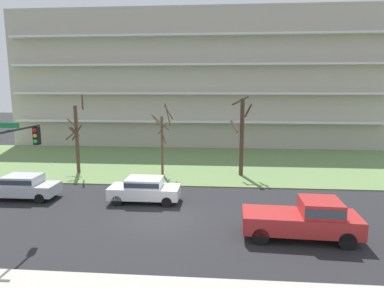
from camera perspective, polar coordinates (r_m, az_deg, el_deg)
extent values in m
plane|color=#232326|center=(18.91, -5.06, -12.54)|extent=(160.00, 160.00, 0.00)
cube|color=#66844C|center=(32.20, -0.91, -3.19)|extent=(80.00, 16.00, 0.08)
cube|color=#B2A899|center=(45.22, 0.76, 10.90)|extent=(45.12, 11.64, 16.48)
cube|color=silver|center=(39.13, 0.13, 3.89)|extent=(43.31, 0.90, 0.24)
cube|color=silver|center=(38.95, 0.14, 8.72)|extent=(43.31, 0.90, 0.24)
cube|color=silver|center=(39.05, 0.14, 13.56)|extent=(43.31, 0.90, 0.24)
cube|color=silver|center=(39.43, 0.14, 18.34)|extent=(43.31, 0.90, 0.24)
cylinder|color=#4C3828|center=(29.32, -19.20, 0.67)|extent=(0.29, 0.29, 5.74)
cylinder|color=#4C3828|center=(28.93, -19.50, 2.04)|extent=(0.73, 0.17, 0.80)
cylinder|color=#4C3828|center=(29.64, -19.23, 1.85)|extent=(0.88, 0.45, 1.34)
cylinder|color=#4C3828|center=(29.89, -19.72, 1.80)|extent=(1.13, 1.11, 1.12)
cylinder|color=#4C3828|center=(28.88, -19.72, 1.93)|extent=(0.94, 0.26, 0.86)
cylinder|color=#4C3828|center=(29.04, -18.36, 6.85)|extent=(0.62, 1.23, 1.31)
cylinder|color=#4C3828|center=(28.82, -19.98, 3.48)|extent=(0.96, 0.45, 0.65)
cylinder|color=brown|center=(27.18, -5.17, -0.38)|extent=(0.20, 0.20, 4.91)
cylinder|color=brown|center=(27.31, -5.16, 2.62)|extent=(0.74, 0.15, 0.93)
cylinder|color=brown|center=(26.29, -5.41, 3.64)|extent=(1.34, 0.15, 1.21)
cylinder|color=brown|center=(27.01, -4.79, 0.74)|extent=(0.23, 0.51, 0.75)
cylinder|color=brown|center=(26.66, -4.22, 5.08)|extent=(0.36, 1.12, 1.86)
cylinder|color=brown|center=(26.52, -4.06, 5.46)|extent=(0.58, 1.29, 1.23)
cylinder|color=brown|center=(26.59, -6.32, 4.20)|extent=(0.88, 0.97, 0.82)
cylinder|color=#423023|center=(27.08, 8.56, 1.05)|extent=(0.34, 0.34, 6.35)
cylinder|color=#423023|center=(27.47, 8.32, 7.41)|extent=(1.42, 0.45, 0.80)
cylinder|color=#423023|center=(26.70, 7.29, 3.04)|extent=(0.62, 1.38, 0.89)
cylinder|color=#423023|center=(27.09, 9.66, 5.68)|extent=(0.57, 1.12, 1.15)
cube|color=#B7BABF|center=(24.31, -27.06, -6.89)|extent=(4.41, 1.83, 0.70)
cube|color=#B7BABF|center=(24.15, -27.17, -5.46)|extent=(2.21, 1.67, 0.55)
cube|color=#2D3847|center=(24.15, -27.17, -5.46)|extent=(2.17, 1.70, 0.30)
cylinder|color=black|center=(25.85, -29.04, -6.92)|extent=(0.64, 0.22, 0.64)
cylinder|color=black|center=(22.99, -24.70, -8.52)|extent=(0.64, 0.22, 0.64)
cylinder|color=black|center=(24.32, -22.90, -7.44)|extent=(0.64, 0.22, 0.64)
cube|color=white|center=(21.29, -8.18, -8.15)|extent=(4.40, 1.81, 0.70)
cube|color=white|center=(21.11, -8.22, -6.53)|extent=(2.20, 1.66, 0.55)
cube|color=#2D3847|center=(21.11, -8.22, -6.53)|extent=(2.16, 1.70, 0.30)
cylinder|color=black|center=(21.07, -12.78, -9.48)|extent=(0.64, 0.22, 0.64)
cylinder|color=black|center=(22.50, -11.57, -8.21)|extent=(0.64, 0.22, 0.64)
cylinder|color=black|center=(20.38, -4.36, -9.93)|extent=(0.64, 0.22, 0.64)
cylinder|color=black|center=(21.86, -3.71, -8.57)|extent=(0.64, 0.22, 0.64)
cube|color=#B22828|center=(16.97, 18.08, -12.62)|extent=(5.49, 2.25, 0.85)
cube|color=#B22828|center=(16.89, 21.26, -10.10)|extent=(1.88, 1.92, 0.70)
cube|color=#2D3847|center=(16.89, 21.26, -10.10)|extent=(1.85, 1.96, 0.38)
cylinder|color=black|center=(18.37, 23.43, -12.65)|extent=(0.81, 0.26, 0.80)
cylinder|color=black|center=(16.80, 25.14, -14.87)|extent=(0.81, 0.26, 0.80)
cylinder|color=black|center=(17.69, 11.28, -12.88)|extent=(0.81, 0.26, 0.80)
cylinder|color=black|center=(16.06, 11.73, -15.28)|extent=(0.81, 0.26, 0.80)
cylinder|color=black|center=(16.22, -29.39, 1.85)|extent=(0.12, 5.31, 0.12)
cube|color=black|center=(18.26, -25.18, 1.30)|extent=(0.28, 0.28, 0.90)
sphere|color=red|center=(18.09, -25.48, 2.17)|extent=(0.20, 0.20, 0.20)
sphere|color=#F2A519|center=(18.13, -25.42, 1.29)|extent=(0.20, 0.20, 0.20)
sphere|color=green|center=(18.16, -25.36, 0.42)|extent=(0.20, 0.20, 0.20)
cube|color=#197238|center=(16.41, -28.95, 2.84)|extent=(0.90, 0.04, 0.24)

